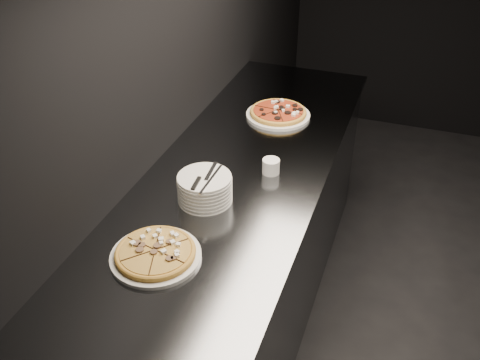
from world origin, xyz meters
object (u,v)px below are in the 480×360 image
(counter, at_px, (239,251))
(pizza_tomato, at_px, (278,113))
(ramekin, at_px, (271,166))
(plate_stack, at_px, (205,188))
(pizza_mushroom, at_px, (156,253))
(cutlery, at_px, (205,179))

(counter, xyz_separation_m, pizza_tomato, (0.02, 0.54, 0.48))
(counter, height_order, ramekin, ramekin)
(plate_stack, bearing_deg, counter, 78.18)
(pizza_mushroom, height_order, plate_stack, plate_stack)
(ramekin, bearing_deg, cutlery, -121.25)
(counter, bearing_deg, plate_stack, -101.82)
(plate_stack, xyz_separation_m, cutlery, (0.01, -0.02, 0.06))
(counter, relative_size, ramekin, 33.00)
(pizza_mushroom, height_order, pizza_tomato, pizza_tomato)
(plate_stack, bearing_deg, cutlery, -62.38)
(plate_stack, relative_size, ramekin, 2.88)
(pizza_mushroom, height_order, ramekin, ramekin)
(ramekin, bearing_deg, plate_stack, -123.94)
(pizza_mushroom, bearing_deg, cutlery, 84.00)
(counter, xyz_separation_m, plate_stack, (-0.05, -0.25, 0.52))
(pizza_mushroom, height_order, cutlery, cutlery)
(cutlery, bearing_deg, plate_stack, 112.36)
(pizza_mushroom, bearing_deg, ramekin, 71.60)
(counter, bearing_deg, pizza_tomato, 88.30)
(pizza_mushroom, relative_size, cutlery, 1.46)
(pizza_mushroom, relative_size, plate_stack, 1.56)
(counter, height_order, pizza_mushroom, pizza_mushroom)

